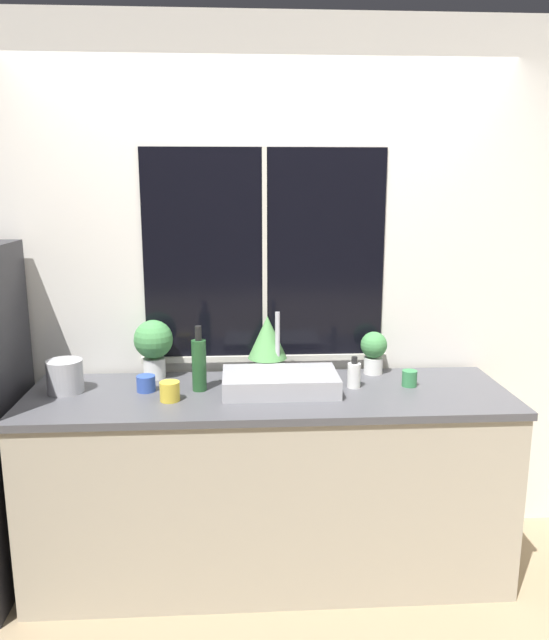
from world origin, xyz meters
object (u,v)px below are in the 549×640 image
at_px(bottle_tall, 199,364).
at_px(potted_plant_left, 154,343).
at_px(mug_green, 409,378).
at_px(kettle, 65,375).
at_px(soap_bottle, 354,375).
at_px(mug_blue, 146,383).
at_px(potted_plant_center, 267,341).
at_px(sink, 280,381).
at_px(mug_yellow, 170,391).
at_px(potted_plant_right, 374,350).

bearing_deg(bottle_tall, potted_plant_left, 138.05).
height_order(mug_green, kettle, kettle).
height_order(soap_bottle, mug_blue, soap_bottle).
distance_m(potted_plant_center, bottle_tall, 0.40).
bearing_deg(sink, mug_yellow, -168.23).
height_order(potted_plant_right, mug_yellow, potted_plant_right).
bearing_deg(potted_plant_right, sink, -153.68).
bearing_deg(kettle, mug_blue, -1.75).
height_order(potted_plant_left, kettle, potted_plant_left).
relative_size(soap_bottle, mug_yellow, 1.68).
bearing_deg(bottle_tall, sink, -4.99).
xyz_separation_m(potted_plant_center, mug_blue, (-0.59, -0.21, -0.14)).
xyz_separation_m(potted_plant_left, potted_plant_center, (0.57, -0.00, 0.00)).
bearing_deg(soap_bottle, potted_plant_left, 167.53).
relative_size(sink, mug_green, 6.93).
relative_size(mug_green, kettle, 0.45).
height_order(potted_plant_left, mug_blue, potted_plant_left).
relative_size(potted_plant_left, mug_yellow, 3.27).
height_order(potted_plant_left, potted_plant_right, potted_plant_left).
distance_m(sink, potted_plant_center, 0.29).
height_order(potted_plant_center, mug_blue, potted_plant_center).
bearing_deg(mug_green, kettle, 179.52).
xyz_separation_m(potted_plant_left, soap_bottle, (0.98, -0.22, -0.11)).
xyz_separation_m(sink, soap_bottle, (0.36, 0.03, 0.02)).
relative_size(soap_bottle, kettle, 0.89).
bearing_deg(kettle, mug_green, -0.48).
bearing_deg(sink, potted_plant_center, 100.81).
distance_m(sink, soap_bottle, 0.36).
relative_size(potted_plant_center, mug_yellow, 3.44).
relative_size(sink, potted_plant_right, 2.45).
bearing_deg(mug_blue, potted_plant_center, 19.96).
relative_size(sink, bottle_tall, 1.73).
bearing_deg(potted_plant_left, mug_blue, -93.76).
distance_m(soap_bottle, kettle, 1.37).
height_order(potted_plant_center, kettle, potted_plant_center).
bearing_deg(sink, bottle_tall, 175.01).
bearing_deg(mug_yellow, potted_plant_right, 19.31).
height_order(sink, potted_plant_right, sink).
height_order(potted_plant_left, mug_yellow, potted_plant_left).
bearing_deg(mug_yellow, bottle_tall, 47.75).
xyz_separation_m(soap_bottle, mug_green, (0.27, 0.00, -0.02)).
xyz_separation_m(soap_bottle, bottle_tall, (-0.74, 0.00, 0.07)).
height_order(bottle_tall, mug_blue, bottle_tall).
bearing_deg(soap_bottle, sink, -175.07).
distance_m(mug_green, mug_blue, 1.27).
bearing_deg(bottle_tall, potted_plant_center, 32.65).
xyz_separation_m(potted_plant_center, potted_plant_right, (0.55, 0.00, -0.06)).
bearing_deg(soap_bottle, potted_plant_right, 56.88).
relative_size(mug_yellow, kettle, 0.53).
xyz_separation_m(mug_yellow, mug_blue, (-0.13, 0.14, -0.01)).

